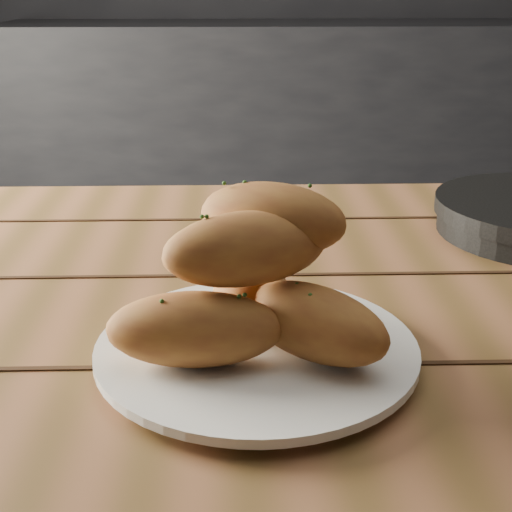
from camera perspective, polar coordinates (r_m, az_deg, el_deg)
The scene contains 5 objects.
floor at distance 1.73m, azimuth 14.70°, elevation -17.19°, with size 4.00×4.00×0.00m, color #38383A.
counter at distance 3.09m, azimuth 7.02°, elevation 9.71°, with size 2.80×0.60×0.90m, color black.
table at distance 0.77m, azimuth 12.74°, elevation -10.93°, with size 1.42×0.95×0.75m.
plate at distance 0.62m, azimuth 0.05°, elevation -7.66°, with size 0.28×0.28×0.02m.
bread_rolls at distance 0.59m, azimuth -0.09°, elevation -2.07°, with size 0.24×0.21×0.13m.
Camera 1 is at (-0.46, -1.30, 1.06)m, focal length 50.00 mm.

